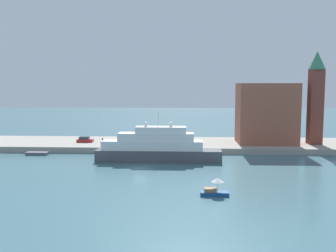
% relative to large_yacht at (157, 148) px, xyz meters
% --- Properties ---
extents(ground, '(400.00, 400.00, 0.00)m').
position_rel_large_yacht_xyz_m(ground, '(-2.75, -7.19, -2.99)').
color(ground, '#3D6670').
extents(quay_dock, '(110.00, 19.95, 1.42)m').
position_rel_large_yacht_xyz_m(quay_dock, '(-2.75, 18.79, -2.28)').
color(quay_dock, gray).
rests_on(quay_dock, ground).
extents(large_yacht, '(26.76, 4.14, 10.51)m').
position_rel_large_yacht_xyz_m(large_yacht, '(0.00, 0.00, 0.00)').
color(large_yacht, '#4C4C51').
rests_on(large_yacht, ground).
extents(small_motorboat, '(4.18, 1.81, 2.69)m').
position_rel_large_yacht_xyz_m(small_motorboat, '(10.63, -25.14, -2.01)').
color(small_motorboat, navy).
rests_on(small_motorboat, ground).
extents(work_barge, '(5.16, 1.78, 0.67)m').
position_rel_large_yacht_xyz_m(work_barge, '(-28.54, 6.28, -2.65)').
color(work_barge, '#595966').
rests_on(work_barge, ground).
extents(harbor_building, '(14.58, 10.70, 15.29)m').
position_rel_large_yacht_xyz_m(harbor_building, '(26.71, 18.38, 6.08)').
color(harbor_building, '#93513D').
rests_on(harbor_building, quay_dock).
extents(bell_tower, '(4.22, 4.22, 23.17)m').
position_rel_large_yacht_xyz_m(bell_tower, '(38.66, 17.43, 11.12)').
color(bell_tower, brown).
rests_on(bell_tower, quay_dock).
extents(parked_car, '(4.18, 1.87, 1.42)m').
position_rel_large_yacht_xyz_m(parked_car, '(-20.20, 17.44, -0.96)').
color(parked_car, '#B21E1E').
rests_on(parked_car, quay_dock).
extents(person_figure, '(0.36, 0.36, 1.75)m').
position_rel_large_yacht_xyz_m(person_figure, '(-14.65, 13.57, -0.75)').
color(person_figure, '#4C4C4C').
rests_on(person_figure, quay_dock).
extents(mooring_bollard, '(0.52, 0.52, 0.83)m').
position_rel_large_yacht_xyz_m(mooring_bollard, '(-6.54, 9.69, -1.15)').
color(mooring_bollard, black).
rests_on(mooring_bollard, quay_dock).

